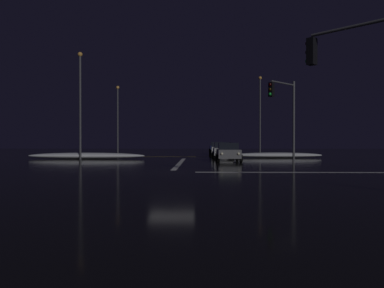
# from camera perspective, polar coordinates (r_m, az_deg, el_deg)

# --- Properties ---
(ground) EXTENTS (120.00, 120.00, 0.10)m
(ground) POSITION_cam_1_polar(r_m,az_deg,el_deg) (21.06, -3.07, -4.38)
(ground) COLOR black
(stop_line_north) EXTENTS (0.35, 14.60, 0.01)m
(stop_line_north) POSITION_cam_1_polar(r_m,az_deg,el_deg) (29.53, -1.82, -2.87)
(stop_line_north) COLOR white
(stop_line_north) RESTS_ON ground
(centre_line_ns) EXTENTS (22.00, 0.15, 0.01)m
(centre_line_ns) POSITION_cam_1_polar(r_m,az_deg,el_deg) (41.10, -0.95, -1.92)
(centre_line_ns) COLOR yellow
(centre_line_ns) RESTS_ON ground
(crosswalk_bar_east) EXTENTS (14.60, 0.40, 0.01)m
(crosswalk_bar_east) POSITION_cam_1_polar(r_m,az_deg,el_deg) (22.14, 19.81, -4.04)
(crosswalk_bar_east) COLOR white
(crosswalk_bar_east) RESTS_ON ground
(snow_bank_left_curb) EXTENTS (11.21, 1.50, 0.59)m
(snow_bank_left_curb) POSITION_cam_1_polar(r_m,az_deg,el_deg) (37.52, -15.63, -1.72)
(snow_bank_left_curb) COLOR white
(snow_bank_left_curb) RESTS_ON ground
(snow_bank_right_curb) EXTENTS (9.14, 1.50, 0.54)m
(snow_bank_right_curb) POSITION_cam_1_polar(r_m,az_deg,el_deg) (39.23, 12.62, -1.66)
(snow_bank_right_curb) COLOR white
(snow_bank_right_curb) RESTS_ON ground
(sedan_gray) EXTENTS (2.02, 4.33, 1.57)m
(sedan_gray) POSITION_cam_1_polar(r_m,az_deg,el_deg) (31.85, 5.46, -1.19)
(sedan_gray) COLOR slate
(sedan_gray) RESTS_ON ground
(sedan_silver) EXTENTS (2.02, 4.33, 1.57)m
(sedan_silver) POSITION_cam_1_polar(r_m,az_deg,el_deg) (38.23, 4.61, -0.90)
(sedan_silver) COLOR #B7B7BC
(sedan_silver) RESTS_ON ground
(sedan_white) EXTENTS (2.02, 4.33, 1.57)m
(sedan_white) POSITION_cam_1_polar(r_m,az_deg,el_deg) (44.49, 4.06, -0.70)
(sedan_white) COLOR silver
(sedan_white) RESTS_ON ground
(sedan_blue) EXTENTS (2.02, 4.33, 1.57)m
(sedan_blue) POSITION_cam_1_polar(r_m,az_deg,el_deg) (50.96, 3.74, -0.55)
(sedan_blue) COLOR navy
(sedan_blue) RESTS_ON ground
(traffic_signal_ne) EXTENTS (2.48, 2.48, 6.39)m
(traffic_signal_ne) POSITION_cam_1_polar(r_m,az_deg,el_deg) (29.74, 13.78, 5.50)
(traffic_signal_ne) COLOR #4C4C51
(traffic_signal_ne) RESTS_ON ground
(traffic_signal_se) EXTENTS (3.27, 3.27, 6.17)m
(traffic_signal_se) POSITION_cam_1_polar(r_m,az_deg,el_deg) (14.82, 25.78, 10.24)
(traffic_signal_se) COLOR #4C4C51
(traffic_signal_se) RESTS_ON ground
(streetlamp_right_far) EXTENTS (0.44, 0.44, 10.37)m
(streetlamp_right_far) POSITION_cam_1_polar(r_m,az_deg,el_deg) (51.83, 10.21, 5.10)
(streetlamp_right_far) COLOR #424247
(streetlamp_right_far) RESTS_ON ground
(streetlamp_left_near) EXTENTS (0.44, 0.44, 10.00)m
(streetlamp_left_near) POSITION_cam_1_polar(r_m,az_deg,el_deg) (36.99, -16.47, 6.63)
(streetlamp_left_near) COLOR #424247
(streetlamp_left_near) RESTS_ON ground
(streetlamp_left_far) EXTENTS (0.44, 0.44, 9.15)m
(streetlamp_left_far) POSITION_cam_1_polar(r_m,az_deg,el_deg) (52.37, -11.11, 4.36)
(streetlamp_left_far) COLOR #424247
(streetlamp_left_far) RESTS_ON ground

